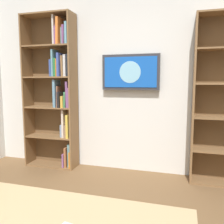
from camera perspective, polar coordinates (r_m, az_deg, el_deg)
name	(u,v)px	position (r m, az deg, el deg)	size (l,w,h in m)	color
wall_back	(135,75)	(3.41, 5.35, 8.62)	(4.52, 0.06, 2.70)	silver
bookshelf_right	(56,89)	(3.64, -12.92, 5.20)	(0.77, 0.28, 2.21)	brown
wall_mounted_tv	(131,72)	(3.34, 4.37, 9.30)	(0.78, 0.07, 0.48)	#333338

